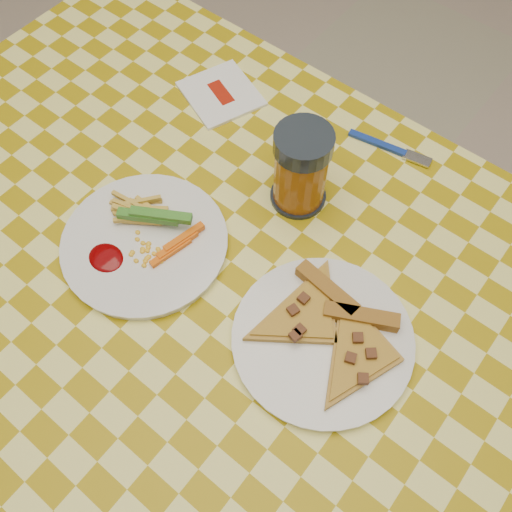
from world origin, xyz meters
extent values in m
plane|color=beige|center=(0.00, 0.00, 0.00)|extent=(8.00, 8.00, 0.00)
cylinder|color=silver|center=(-0.54, 0.34, 0.35)|extent=(0.06, 0.06, 0.71)
cube|color=#4E281B|center=(0.00, 0.00, 0.73)|extent=(1.20, 0.80, 0.04)
cylinder|color=white|center=(-0.12, -0.02, 0.76)|extent=(0.31, 0.31, 0.01)
cylinder|color=white|center=(0.18, 0.02, 0.76)|extent=(0.31, 0.31, 0.01)
cube|color=#11560D|center=(-0.12, 0.01, 0.79)|extent=(0.09, 0.07, 0.02)
cube|color=#ED600A|center=(-0.07, 0.00, 0.78)|extent=(0.06, 0.08, 0.01)
ellipsoid|color=#680204|center=(-0.14, -0.08, 0.77)|extent=(0.05, 0.05, 0.01)
cube|color=#A16C24|center=(0.14, 0.07, 0.78)|extent=(0.10, 0.03, 0.02)
cube|color=#A16C24|center=(0.20, 0.07, 0.78)|extent=(0.10, 0.07, 0.02)
cylinder|color=black|center=(0.01, 0.19, 0.76)|extent=(0.09, 0.09, 0.01)
cylinder|color=#8B440F|center=(0.01, 0.19, 0.81)|extent=(0.08, 0.08, 0.11)
cylinder|color=black|center=(0.01, 0.19, 0.88)|extent=(0.09, 0.09, 0.03)
cube|color=white|center=(-0.23, 0.28, 0.76)|extent=(0.16, 0.15, 0.01)
cube|color=#A61809|center=(-0.23, 0.28, 0.76)|extent=(0.06, 0.04, 0.00)
cube|color=navy|center=(0.05, 0.36, 0.76)|extent=(0.10, 0.03, 0.01)
cube|color=silver|center=(0.12, 0.37, 0.76)|extent=(0.05, 0.03, 0.00)
camera|label=1|loc=(0.28, -0.26, 1.48)|focal=40.00mm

